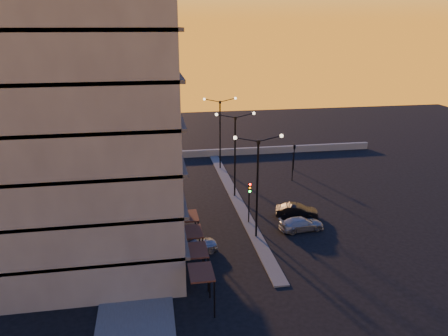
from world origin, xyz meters
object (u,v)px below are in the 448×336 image
car_hatchback (192,245)px  car_wagon (302,224)px  traffic_light_main (249,196)px  car_sedan (297,211)px  streetlamp_mid (235,148)px

car_hatchback → car_wagon: size_ratio=1.04×
traffic_light_main → car_sedan: 5.50m
streetlamp_mid → car_wagon: bearing=-64.0°
car_hatchback → car_wagon: (10.52, 2.55, -0.13)m
streetlamp_mid → car_sedan: bearing=-52.6°
streetlamp_mid → car_sedan: streetlamp_mid is taller
traffic_light_main → car_hatchback: (-5.99, -4.70, -2.14)m
car_hatchback → traffic_light_main: bearing=-63.4°
car_sedan → car_wagon: bearing=-174.7°
streetlamp_mid → car_sedan: size_ratio=2.29×
car_sedan → car_hatchback: bearing=130.7°
traffic_light_main → streetlamp_mid: bearing=90.0°
streetlamp_mid → car_wagon: streetlamp_mid is taller
traffic_light_main → car_wagon: size_ratio=1.00×
car_wagon → car_sedan: bearing=-15.9°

